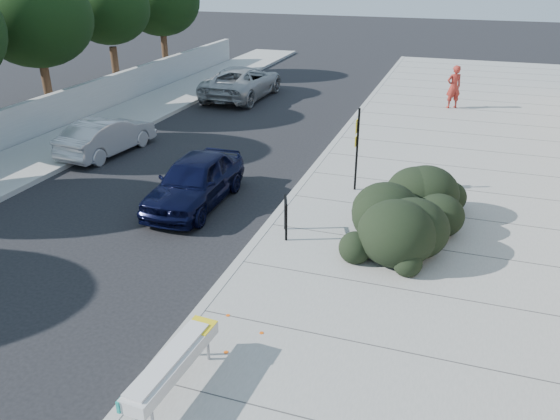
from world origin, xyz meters
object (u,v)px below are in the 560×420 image
(sedan_navy, at_px, (195,181))
(sign_post, at_px, (357,144))
(bench, at_px, (173,363))
(suv_silver, at_px, (242,82))
(bike_rack, at_px, (286,213))
(pedestrian, at_px, (454,87))
(wagon_silver, at_px, (107,136))

(sedan_navy, bearing_deg, sign_post, 26.48)
(bench, xyz_separation_m, sign_post, (1.03, 9.07, 0.88))
(bench, distance_m, suv_silver, 20.70)
(bike_rack, relative_size, pedestrian, 0.50)
(wagon_silver, bearing_deg, pedestrian, -132.31)
(bike_rack, xyz_separation_m, wagon_silver, (-8.10, 4.31, -0.08))
(sedan_navy, xyz_separation_m, wagon_silver, (-5.00, 3.04, -0.06))
(sign_post, bearing_deg, bike_rack, -106.66)
(wagon_silver, bearing_deg, sign_post, -179.69)
(sedan_navy, relative_size, wagon_silver, 1.06)
(sedan_navy, height_order, pedestrian, pedestrian)
(sedan_navy, relative_size, suv_silver, 0.74)
(wagon_silver, distance_m, suv_silver, 9.68)
(bench, relative_size, sign_post, 0.89)
(suv_silver, bearing_deg, pedestrian, -175.33)
(bench, height_order, sedan_navy, sedan_navy)
(bench, distance_m, pedestrian, 20.41)
(sedan_navy, distance_m, pedestrian, 14.68)
(bench, height_order, suv_silver, suv_silver)
(bike_rack, height_order, sign_post, sign_post)
(bench, distance_m, sedan_navy, 7.58)
(bench, xyz_separation_m, wagon_silver, (-8.10, 9.96, -0.02))
(wagon_silver, xyz_separation_m, suv_silver, (1.30, 9.59, 0.13))
(sedan_navy, bearing_deg, suv_silver, 105.30)
(sign_post, relative_size, wagon_silver, 0.62)
(wagon_silver, xyz_separation_m, pedestrian, (11.38, 10.18, 0.46))
(bike_rack, xyz_separation_m, sign_post, (1.02, 3.42, 0.82))
(bench, height_order, wagon_silver, wagon_silver)
(pedestrian, bearing_deg, bench, 49.79)
(bike_rack, xyz_separation_m, suv_silver, (-6.80, 13.89, 0.05))
(bench, xyz_separation_m, suv_silver, (-6.80, 19.55, 0.11))
(sign_post, bearing_deg, suv_silver, 126.81)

